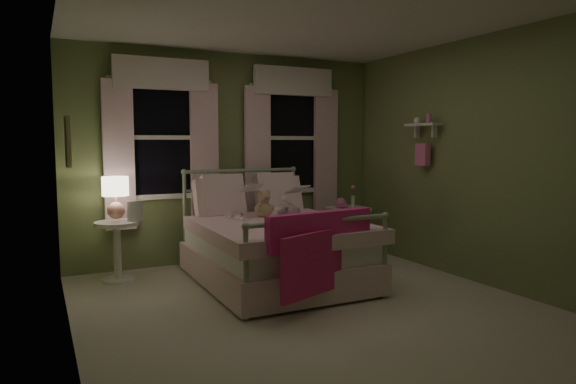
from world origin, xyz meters
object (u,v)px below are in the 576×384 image
child_left (235,192)px  table_lamp (115,193)px  child_right (280,188)px  nightstand_left (117,243)px  bed (274,246)px  teddy_bear (264,206)px  nightstand_right (347,215)px

child_left → table_lamp: (-1.22, 0.34, 0.01)m
child_right → nightstand_left: 1.89m
bed → teddy_bear: bed is taller
nightstand_left → nightstand_right: 2.88m
child_left → teddy_bear: 0.36m
bed → nightstand_left: (-1.50, 0.76, 0.03)m
bed → teddy_bear: (0.00, 0.26, 0.41)m
child_right → nightstand_left: child_right is taller
bed → nightstand_left: size_ratio=3.13×
bed → nightstand_right: bed is taller
nightstand_left → nightstand_right: same height
teddy_bear → nightstand_left: teddy_bear is taller
child_right → teddy_bear: 0.37m
bed → table_lamp: bed is taller
teddy_bear → table_lamp: (-1.50, 0.49, 0.16)m
nightstand_right → child_right: bearing=-165.8°
bed → teddy_bear: 0.49m
child_left → nightstand_left: child_left is taller
nightstand_right → table_lamp: bearing=178.8°
child_left → bed: bearing=127.9°
bed → nightstand_left: 1.68m
child_right → table_lamp: size_ratio=1.74×
child_left → nightstand_right: (1.65, 0.28, -0.39)m
child_right → bed: bearing=59.4°
child_left → nightstand_right: child_left is taller
nightstand_left → table_lamp: 0.54m
bed → child_left: child_left is taller
child_left → nightstand_left: bearing=-11.1°
child_right → nightstand_left: size_ratio=1.22×
nightstand_left → teddy_bear: bearing=-18.2°
teddy_bear → nightstand_right: size_ratio=0.49×
child_right → table_lamp: (-1.78, 0.34, -0.01)m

